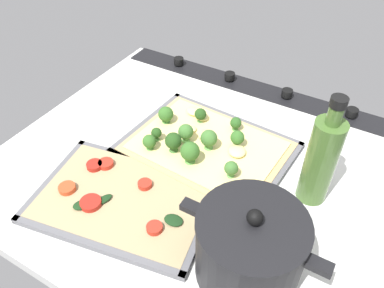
% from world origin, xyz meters
% --- Properties ---
extents(ground_plane, '(0.81, 0.71, 0.03)m').
position_xyz_m(ground_plane, '(0.00, 0.00, -0.01)').
color(ground_plane, silver).
extents(stove_control_panel, '(0.78, 0.07, 0.03)m').
position_xyz_m(stove_control_panel, '(0.00, -0.32, 0.01)').
color(stove_control_panel, black).
rests_on(stove_control_panel, ground_plane).
extents(baking_tray_front, '(0.36, 0.28, 0.01)m').
position_xyz_m(baking_tray_front, '(0.00, -0.04, 0.00)').
color(baking_tray_front, slate).
rests_on(baking_tray_front, ground_plane).
extents(broccoli_pizza, '(0.34, 0.26, 0.06)m').
position_xyz_m(broccoli_pizza, '(0.01, -0.04, 0.02)').
color(broccoli_pizza, tan).
rests_on(broccoli_pizza, baking_tray_front).
extents(baking_tray_back, '(0.37, 0.28, 0.01)m').
position_xyz_m(baking_tray_back, '(0.07, 0.16, 0.00)').
color(baking_tray_back, slate).
rests_on(baking_tray_back, ground_plane).
extents(veggie_pizza_back, '(0.34, 0.26, 0.02)m').
position_xyz_m(veggie_pizza_back, '(0.07, 0.16, 0.01)').
color(veggie_pizza_back, tan).
rests_on(veggie_pizza_back, baking_tray_back).
extents(cooking_pot, '(0.24, 0.17, 0.15)m').
position_xyz_m(cooking_pot, '(-0.19, 0.18, 0.06)').
color(cooking_pot, black).
rests_on(cooking_pot, ground_plane).
extents(oil_bottle, '(0.06, 0.06, 0.23)m').
position_xyz_m(oil_bottle, '(-0.23, -0.03, 0.10)').
color(oil_bottle, '#476B2D').
rests_on(oil_bottle, ground_plane).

